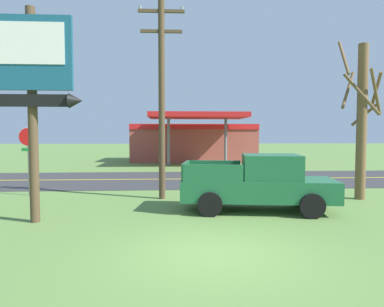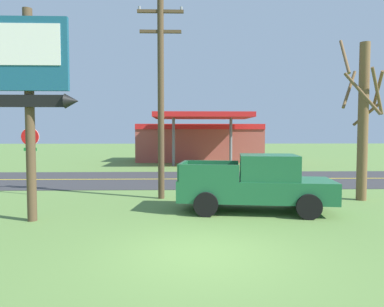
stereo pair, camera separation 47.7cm
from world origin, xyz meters
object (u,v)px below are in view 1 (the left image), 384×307
stop_sign (28,149)px  bare_tree (361,118)px  gas_station (193,141)px  pickup_green_parked_on_lawn (259,183)px  utility_pole (162,93)px  motel_sign (32,77)px

stop_sign → bare_tree: bare_tree is taller
gas_station → stop_sign: bearing=-113.1°
stop_sign → pickup_green_parked_on_lawn: size_ratio=0.54×
utility_pole → pickup_green_parked_on_lawn: 5.44m
motel_sign → stop_sign: bearing=113.1°
motel_sign → stop_sign: motel_sign is taller
gas_station → utility_pole: bearing=-97.1°
stop_sign → utility_pole: bearing=-10.8°
utility_pole → gas_station: utility_pole is taller
stop_sign → pickup_green_parked_on_lawn: 9.97m
bare_tree → pickup_green_parked_on_lawn: size_ratio=1.22×
stop_sign → bare_tree: size_ratio=0.45×
stop_sign → pickup_green_parked_on_lawn: stop_sign is taller
utility_pole → gas_station: size_ratio=0.68×
gas_station → pickup_green_parked_on_lawn: size_ratio=2.21×
pickup_green_parked_on_lawn → bare_tree: bearing=22.7°
bare_tree → motel_sign: bearing=-164.8°
bare_tree → gas_station: size_ratio=0.55×
motel_sign → stop_sign: size_ratio=2.17×
bare_tree → stop_sign: bearing=173.0°
motel_sign → bare_tree: size_ratio=0.97×
gas_station → bare_tree: bearing=-75.4°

